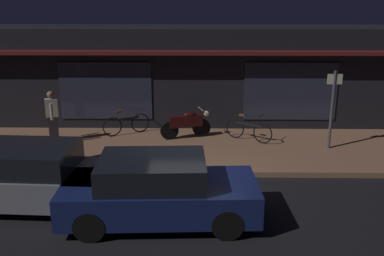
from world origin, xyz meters
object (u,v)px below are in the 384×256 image
Objects in this scene: parked_car_far at (32,176)px; sign_post at (332,105)px; bicycle_parked at (248,130)px; person_photographer at (52,116)px; bicycle_extra at (126,124)px; motorcycle at (187,123)px; parked_car_across at (158,190)px.

sign_post is at bearing 25.00° from parked_car_far.
person_photographer is (-6.24, -0.26, 0.52)m from bicycle_parked.
bicycle_parked is 6.93m from parked_car_far.
parked_car_far is at bearing -78.43° from person_photographer.
bicycle_extra is at bearing 74.70° from parked_car_far.
bicycle_extra is 2.41m from person_photographer.
bicycle_parked is at bearing -7.38° from motorcycle.
sign_post is 6.57m from parked_car_across.
bicycle_parked is 0.85× the size of person_photographer.
sign_post reaches higher than parked_car_far.
bicycle_extra is (-2.05, 0.35, -0.14)m from motorcycle.
bicycle_parked is 6.27m from person_photographer.
bicycle_extra is 5.13m from parked_car_far.
motorcycle is 1.18× the size of bicycle_parked.
motorcycle is 0.69× the size of sign_post.
motorcycle is at bearing 167.86° from sign_post.
sign_post reaches higher than bicycle_extra.
sign_post reaches higher than motorcycle.
parked_car_far is at bearing -105.30° from bicycle_extra.
sign_post is 0.57× the size of parked_car_across.
person_photographer is 0.40× the size of parked_car_across.
motorcycle is 0.40× the size of parked_car_across.
sign_post is at bearing -11.38° from bicycle_extra.
parked_car_across is at bearing -74.27° from bicycle_extra.
bicycle_extra is at bearing 170.26° from motorcycle.
parked_car_across reaches higher than motorcycle.
parked_car_far reaches higher than bicycle_extra.
bicycle_parked is 2.69m from sign_post.
parked_car_across is at bearing -95.00° from motorcycle.
bicycle_extra is 0.88× the size of person_photographer.
bicycle_parked is at bearing -8.57° from bicycle_extra.
parked_car_across is (-4.87, -4.32, -0.81)m from sign_post.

